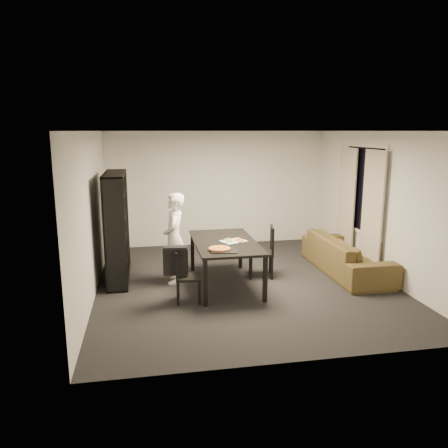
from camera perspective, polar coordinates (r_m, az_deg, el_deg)
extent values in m
cube|color=black|center=(7.74, 2.59, -7.58)|extent=(5.00, 5.50, 0.01)
cube|color=white|center=(7.29, 2.78, 12.05)|extent=(5.00, 5.50, 0.01)
cube|color=silver|center=(10.07, -0.86, 4.65)|extent=(5.00, 0.01, 2.60)
cube|color=silver|center=(4.83, 10.07, -3.76)|extent=(5.00, 0.01, 2.60)
cube|color=silver|center=(7.27, -16.91, 1.23)|extent=(0.01, 5.50, 2.60)
cube|color=silver|center=(8.33, 19.71, 2.37)|extent=(0.01, 5.50, 2.60)
cube|color=black|center=(8.81, 17.78, 4.32)|extent=(0.02, 1.40, 1.60)
cube|color=white|center=(8.81, 17.75, 4.32)|extent=(0.03, 1.52, 1.72)
cube|color=#B8AF9D|center=(8.37, 18.77, 1.44)|extent=(0.03, 0.70, 2.25)
cube|color=#B8AF9D|center=(9.28, 15.68, 2.62)|extent=(0.03, 0.70, 2.25)
cube|color=black|center=(7.89, -13.80, -0.36)|extent=(0.35, 1.50, 1.90)
cube|color=black|center=(7.39, 0.14, -2.42)|extent=(1.03, 1.85, 0.04)
cube|color=black|center=(6.61, -2.45, -7.72)|extent=(0.06, 0.06, 0.73)
cube|color=black|center=(6.79, 5.39, -7.22)|extent=(0.06, 0.06, 0.73)
cube|color=black|center=(8.26, -4.15, -3.65)|extent=(0.06, 0.06, 0.73)
cube|color=black|center=(8.41, 2.16, -3.35)|extent=(0.06, 0.06, 0.73)
cube|color=black|center=(6.81, -4.67, -6.93)|extent=(0.41, 0.41, 0.04)
cube|color=black|center=(6.74, -6.18, -5.17)|extent=(0.07, 0.38, 0.41)
cube|color=black|center=(6.69, -6.21, -3.65)|extent=(0.06, 0.36, 0.05)
cube|color=black|center=(6.73, -3.22, -8.99)|extent=(0.04, 0.04, 0.37)
cube|color=black|center=(7.03, -3.32, -8.04)|extent=(0.04, 0.04, 0.37)
cube|color=black|center=(6.73, -6.04, -9.05)|extent=(0.04, 0.04, 0.37)
cube|color=black|center=(7.03, -6.00, -8.09)|extent=(0.04, 0.04, 0.37)
cube|color=black|center=(7.94, 4.85, -3.75)|extent=(0.51, 0.51, 0.04)
cube|color=black|center=(7.89, 6.30, -1.99)|extent=(0.13, 0.43, 0.46)
cube|color=black|center=(7.84, 6.34, -0.49)|extent=(0.12, 0.41, 0.05)
cube|color=black|center=(8.17, 3.45, -4.95)|extent=(0.04, 0.04, 0.42)
cube|color=black|center=(7.82, 3.54, -5.75)|extent=(0.04, 0.04, 0.42)
cube|color=black|center=(8.20, 6.05, -4.95)|extent=(0.04, 0.04, 0.42)
cube|color=black|center=(7.84, 6.26, -5.75)|extent=(0.04, 0.04, 0.42)
cube|color=black|center=(6.74, -6.33, -4.99)|extent=(0.39, 0.11, 0.41)
cube|color=black|center=(6.67, -6.38, -3.12)|extent=(0.37, 0.19, 0.05)
imported|color=white|center=(7.58, -6.51, -1.86)|extent=(0.46, 0.63, 1.57)
cube|color=black|center=(6.80, 0.03, -3.48)|extent=(0.45, 0.39, 0.01)
cylinder|color=#A1542E|center=(6.83, -0.58, -3.25)|extent=(0.35, 0.35, 0.02)
cylinder|color=yellow|center=(6.83, -0.58, -3.13)|extent=(0.31, 0.31, 0.01)
cube|color=silver|center=(7.38, 1.24, -2.25)|extent=(0.49, 0.44, 0.01)
imported|color=#45391B|center=(8.47, 15.67, -3.91)|extent=(0.89, 2.29, 0.67)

